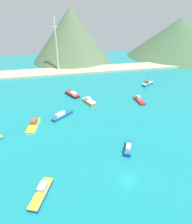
# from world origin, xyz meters

# --- Properties ---
(ground) EXTENTS (260.00, 280.00, 0.50)m
(ground) POSITION_xyz_m (0.00, 30.00, -0.25)
(ground) COLOR teal
(fishing_boat_1) EXTENTS (5.68, 8.84, 2.89)m
(fishing_boat_1) POSITION_xyz_m (-1.12, 47.53, 0.90)
(fishing_boat_1) COLOR orange
(fishing_boat_1) RESTS_ON ground
(fishing_boat_5) EXTENTS (5.13, 10.86, 2.30)m
(fishing_boat_5) POSITION_xyz_m (-25.65, 31.79, 0.74)
(fishing_boat_5) COLOR silver
(fishing_boat_5) RESTS_ON ground
(fishing_boat_6) EXTENTS (8.20, 6.11, 5.39)m
(fishing_boat_6) POSITION_xyz_m (36.72, 63.53, 0.99)
(fishing_boat_6) COLOR #1E5BA8
(fishing_boat_6) RESTS_ON ground
(fishing_boat_7) EXTENTS (7.07, 10.13, 2.61)m
(fishing_boat_7) POSITION_xyz_m (-7.72, 58.05, 0.83)
(fishing_boat_7) COLOR #232328
(fishing_boat_7) RESTS_ON ground
(fishing_boat_8) EXTENTS (2.62, 9.03, 2.41)m
(fishing_boat_8) POSITION_xyz_m (22.67, 43.92, 0.77)
(fishing_boat_8) COLOR red
(fishing_boat_8) RESTS_ON ground
(fishing_boat_9) EXTENTS (5.06, 7.46, 2.43)m
(fishing_boat_9) POSITION_xyz_m (4.13, 10.55, 0.92)
(fishing_boat_9) COLOR #14478C
(fishing_boat_9) RESTS_ON ground
(fishing_boat_10) EXTENTS (5.98, 9.52, 2.28)m
(fishing_boat_10) POSITION_xyz_m (-22.07, -0.28, 0.77)
(fishing_boat_10) COLOR #14478C
(fishing_boat_10) RESTS_ON ground
(fishing_boat_15) EXTENTS (9.39, 8.17, 2.37)m
(fishing_boat_15) POSITION_xyz_m (-14.65, 36.62, 0.87)
(fishing_boat_15) COLOR #14478C
(fishing_boat_15) RESTS_ON ground
(beach_strip) EXTENTS (247.00, 17.48, 1.20)m
(beach_strip) POSITION_xyz_m (0.00, 101.99, 0.60)
(beach_strip) COLOR beige
(beach_strip) RESTS_ON ground
(hill_central) EXTENTS (65.27, 65.27, 41.28)m
(hill_central) POSITION_xyz_m (1.49, 135.52, 20.64)
(hill_central) COLOR #56704C
(hill_central) RESTS_ON ground
(hill_east) EXTENTS (89.87, 89.87, 33.25)m
(hill_east) POSITION_xyz_m (98.37, 131.26, 16.62)
(hill_east) COLOR #476B47
(hill_east) RESTS_ON ground
(radio_tower) EXTENTS (3.55, 2.84, 35.53)m
(radio_tower) POSITION_xyz_m (-12.03, 106.19, 18.12)
(radio_tower) COLOR silver
(radio_tower) RESTS_ON ground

